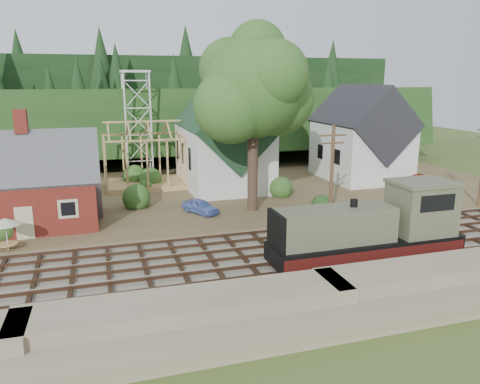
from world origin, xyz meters
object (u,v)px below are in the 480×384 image
object	(u,v)px
car_red	(421,179)
car_blue	(200,206)
patio_set	(5,223)
locomotive	(373,230)

from	to	relation	value
car_red	car_blue	bearing A→B (deg)	96.24
car_blue	car_red	world-z (taller)	car_red
car_blue	patio_set	size ratio (longest dim) A/B	1.62
locomotive	car_red	distance (m)	23.81
locomotive	car_blue	bearing A→B (deg)	121.88
car_blue	car_red	xyz separation A→B (m)	(25.04, 3.56, 0.02)
locomotive	car_red	world-z (taller)	locomotive
car_blue	car_red	distance (m)	25.29
car_blue	car_red	bearing A→B (deg)	-21.95
car_red	patio_set	world-z (taller)	patio_set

